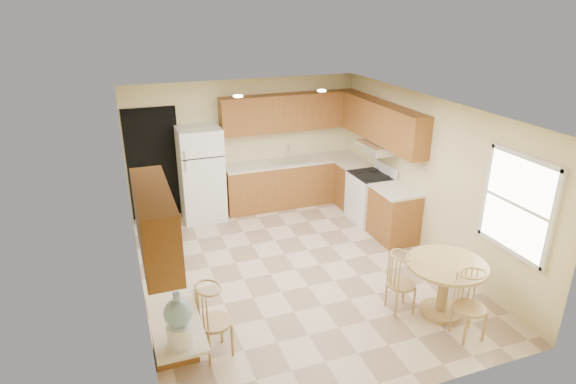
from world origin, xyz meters
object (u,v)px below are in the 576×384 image
object	(u,v)px
refrigerator	(201,174)
chair_desk	(216,318)
stove	(370,197)
water_crock	(179,321)
chair_table_b	(476,304)
chair_table_a	(405,280)
dining_table	(445,281)

from	to	relation	value
refrigerator	chair_desk	distance (m)	3.98
stove	water_crock	size ratio (longest dim) A/B	1.91
chair_table_b	water_crock	size ratio (longest dim) A/B	1.51
refrigerator	chair_table_b	xyz separation A→B (m)	(2.35, -4.68, -0.35)
refrigerator	chair_table_b	distance (m)	5.25
refrigerator	chair_table_a	xyz separation A→B (m)	(1.87, -3.93, -0.36)
chair_table_b	chair_table_a	bearing A→B (deg)	-54.86
chair_desk	water_crock	xyz separation A→B (m)	(-0.45, -0.57, 0.47)
chair_table_a	dining_table	bearing A→B (deg)	73.08
refrigerator	chair_table_a	bearing A→B (deg)	-64.51
dining_table	water_crock	size ratio (longest dim) A/B	1.78
dining_table	chair_table_b	bearing A→B (deg)	-90.00
refrigerator	dining_table	world-z (taller)	refrigerator
dining_table	refrigerator	bearing A→B (deg)	119.84
refrigerator	water_crock	xyz separation A→B (m)	(-1.05, -4.50, 0.16)
chair_table_b	chair_desk	world-z (taller)	chair_desk
refrigerator	stove	distance (m)	3.15
chair_table_b	water_crock	xyz separation A→B (m)	(-3.40, 0.19, 0.50)
chair_desk	chair_table_a	bearing A→B (deg)	77.05
dining_table	chair_desk	xyz separation A→B (m)	(-2.95, 0.17, 0.06)
dining_table	water_crock	world-z (taller)	water_crock
refrigerator	chair_desk	world-z (taller)	refrigerator
chair_table_a	chair_table_b	distance (m)	0.89
chair_desk	chair_table_b	bearing A→B (deg)	62.69
stove	chair_table_b	world-z (taller)	stove
chair_table_b	chair_desk	bearing A→B (deg)	-11.56
dining_table	chair_desk	distance (m)	2.96
chair_table_a	chair_table_b	bearing A→B (deg)	34.97
chair_table_a	chair_table_b	world-z (taller)	chair_table_b
stove	water_crock	world-z (taller)	water_crock
refrigerator	water_crock	bearing A→B (deg)	-103.14
refrigerator	chair_table_b	world-z (taller)	refrigerator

